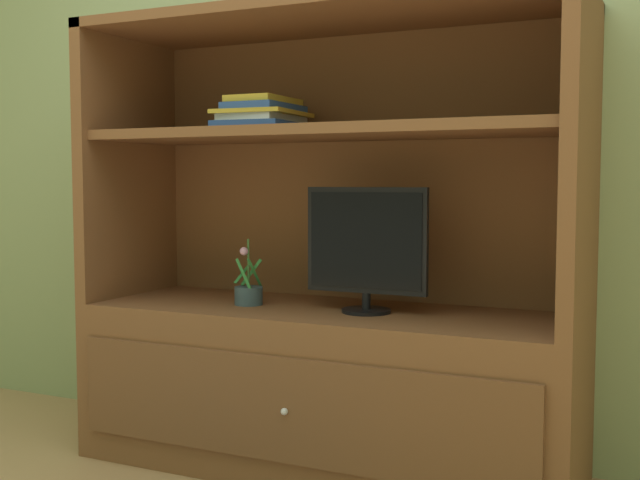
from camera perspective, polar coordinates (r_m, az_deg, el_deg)
name	(u,v)px	position (r m, az deg, el deg)	size (l,w,h in m)	color
painted_rear_wall	(363,88)	(3.17, 3.13, 10.81)	(6.00, 0.10, 2.80)	#8C9E6B
media_console	(327,332)	(2.89, 0.50, -6.64)	(1.78, 0.63, 1.63)	brown
tv_monitor	(366,246)	(2.75, 3.34, -0.44)	(0.44, 0.17, 0.44)	black
potted_plant	(248,293)	(2.95, -5.15, -3.81)	(0.10, 0.12, 0.24)	#384C56
magazine_stack	(263,115)	(2.95, -4.11, 8.91)	(0.30, 0.37, 0.12)	#2D519E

